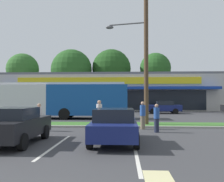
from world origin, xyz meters
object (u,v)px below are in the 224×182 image
Objects in this scene: bus_stop_bench at (14,121)px; pedestrian_near_bench at (143,115)px; utility_pole at (144,49)px; pedestrian_mid at (99,114)px; pedestrian_far at (39,117)px; car_3 at (114,125)px; car_1 at (15,125)px; pedestrian_by_pole at (157,118)px; car_5 at (163,107)px; city_bus at (57,99)px.

pedestrian_near_bench is at bearing -177.65° from bus_stop_bench.
utility_pole is 5.59× the size of pedestrian_mid.
pedestrian_far is (-6.30, -2.77, -4.47)m from utility_pole.
utility_pole is 7.87m from car_3.
car_1 reaches higher than car_3.
utility_pole is at bearing -41.77° from car_1.
car_3 is at bearing 137.85° from pedestrian_by_pole.
pedestrian_far is (-6.07, -1.03, -0.05)m from pedestrian_near_bench.
car_3 is 2.68× the size of pedestrian_by_pole.
car_1 is 2.60× the size of pedestrian_by_pole.
car_1 reaches higher than car_5.
pedestrian_by_pole is at bearing 133.08° from pedestrian_near_bench.
pedestrian_by_pole is (0.67, -1.29, -0.05)m from pedestrian_near_bench.
car_1 is at bearing -46.89° from pedestrian_far.
utility_pole is 2.39× the size of car_5.
bus_stop_bench is 7.91m from pedestrian_near_bench.
car_1 reaches higher than bus_stop_bench.
pedestrian_near_bench is 1.45m from pedestrian_by_pole.
utility_pole is 5.49m from pedestrian_mid.
utility_pole reaches higher than city_bus.
car_1 is at bearing 174.69° from pedestrian_mid.
city_bus is 11.48m from pedestrian_by_pole.
city_bus reaches higher than car_5.
car_5 is 15.02m from pedestrian_mid.
car_5 is (3.23, 12.14, -4.51)m from utility_pole.
utility_pole is 9.65m from bus_stop_bench.
utility_pole is at bearing 75.12° from car_5.
city_bus is 3.12× the size of car_5.
pedestrian_near_bench is (7.25, -6.96, -0.92)m from city_bus.
car_1 is at bearing 64.00° from car_5.
city_bus is 8.13× the size of pedestrian_by_pole.
pedestrian_by_pole is at bearing 79.57° from car_5.
pedestrian_far is (-3.39, -1.21, -0.09)m from pedestrian_mid.
car_5 is (9.17, 18.79, -0.03)m from car_1.
car_1 is at bearing -131.77° from utility_pole.
pedestrian_mid is 1.11× the size of pedestrian_far.
car_3 is 2.66× the size of pedestrian_far.
car_1 is at bearing 115.52° from bus_stop_bench.
pedestrian_mid is at bearing 13.69° from car_3.
utility_pole reaches higher than pedestrian_far.
car_3 is at bearing -140.92° from pedestrian_mid.
car_5 is at bearing 95.17° from pedestrian_far.
car_5 is 17.70m from pedestrian_far.
city_bus is at bearing 59.32° from pedestrian_mid.
pedestrian_far reaches higher than bus_stop_bench.
city_bus is 3.13× the size of car_1.
pedestrian_near_bench is (7.90, 0.32, 0.34)m from bus_stop_bench.
car_3 is at bearing 86.42° from pedestrian_near_bench.
car_5 is at bearing -26.00° from car_1.
pedestrian_mid is at bearing 59.30° from pedestrian_by_pole.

